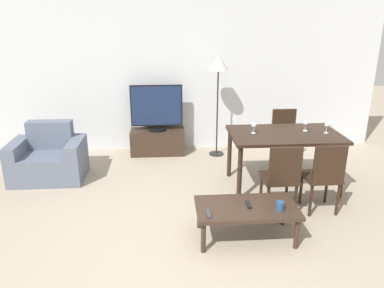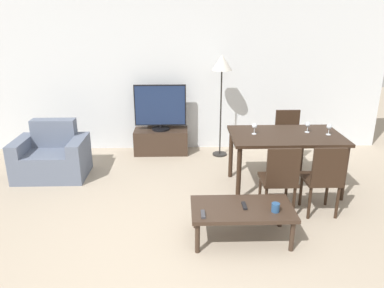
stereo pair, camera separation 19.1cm
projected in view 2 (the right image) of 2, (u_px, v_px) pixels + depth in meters
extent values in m
plane|color=tan|center=(175.00, 269.00, 3.49)|extent=(18.00, 18.00, 0.00)
cube|color=silver|center=(176.00, 71.00, 6.27)|extent=(7.07, 0.06, 2.70)
cube|color=slate|center=(52.00, 164.00, 5.44)|extent=(0.63, 0.70, 0.39)
cube|color=slate|center=(54.00, 133.00, 5.54)|extent=(0.63, 0.20, 0.40)
cube|color=slate|center=(23.00, 158.00, 5.40)|extent=(0.18, 0.70, 0.57)
cube|color=slate|center=(80.00, 158.00, 5.42)|extent=(0.18, 0.70, 0.57)
cube|color=#38281E|center=(161.00, 141.00, 6.38)|extent=(0.90, 0.42, 0.41)
cylinder|color=black|center=(161.00, 129.00, 6.30)|extent=(0.30, 0.30, 0.03)
cylinder|color=black|center=(161.00, 127.00, 6.29)|extent=(0.04, 0.04, 0.05)
cube|color=black|center=(160.00, 105.00, 6.17)|extent=(0.85, 0.04, 0.68)
cube|color=#19284C|center=(160.00, 106.00, 6.15)|extent=(0.82, 0.01, 0.65)
cube|color=#38281E|center=(242.00, 209.00, 3.86)|extent=(1.05, 0.57, 0.04)
cylinder|color=#38281E|center=(197.00, 238.00, 3.69)|extent=(0.05, 0.05, 0.33)
cylinder|color=#38281E|center=(292.00, 236.00, 3.72)|extent=(0.05, 0.05, 0.33)
cylinder|color=#38281E|center=(196.00, 214.00, 4.13)|extent=(0.05, 0.05, 0.33)
cylinder|color=#38281E|center=(281.00, 213.00, 4.15)|extent=(0.05, 0.05, 0.33)
cube|color=black|center=(286.00, 136.00, 4.90)|extent=(1.45, 0.88, 0.04)
cylinder|color=black|center=(239.00, 175.00, 4.65)|extent=(0.06, 0.06, 0.73)
cylinder|color=black|center=(344.00, 174.00, 4.69)|extent=(0.06, 0.06, 0.73)
cylinder|color=black|center=(231.00, 153.00, 5.37)|extent=(0.06, 0.06, 0.73)
cylinder|color=black|center=(322.00, 152.00, 5.41)|extent=(0.06, 0.06, 0.73)
cube|color=black|center=(278.00, 180.00, 4.37)|extent=(0.40, 0.40, 0.04)
cylinder|color=black|center=(260.00, 191.00, 4.59)|extent=(0.04, 0.04, 0.41)
cylinder|color=black|center=(286.00, 190.00, 4.60)|extent=(0.04, 0.04, 0.41)
cylinder|color=black|center=(266.00, 203.00, 4.28)|extent=(0.04, 0.04, 0.41)
cylinder|color=black|center=(294.00, 203.00, 4.29)|extent=(0.04, 0.04, 0.41)
cube|color=black|center=(283.00, 167.00, 4.12)|extent=(0.37, 0.04, 0.43)
cube|color=black|center=(289.00, 142.00, 5.65)|extent=(0.40, 0.40, 0.04)
cylinder|color=black|center=(280.00, 160.00, 5.57)|extent=(0.04, 0.04, 0.41)
cylinder|color=black|center=(302.00, 160.00, 5.57)|extent=(0.04, 0.04, 0.41)
cylinder|color=black|center=(275.00, 152.00, 5.87)|extent=(0.04, 0.04, 0.41)
cylinder|color=black|center=(295.00, 152.00, 5.88)|extent=(0.04, 0.04, 0.41)
cube|color=black|center=(287.00, 124.00, 5.74)|extent=(0.37, 0.04, 0.43)
cube|color=black|center=(321.00, 179.00, 4.38)|extent=(0.40, 0.40, 0.04)
cylinder|color=black|center=(301.00, 190.00, 4.60)|extent=(0.04, 0.04, 0.41)
cylinder|color=black|center=(327.00, 190.00, 4.61)|extent=(0.04, 0.04, 0.41)
cylinder|color=black|center=(309.00, 203.00, 4.30)|extent=(0.04, 0.04, 0.41)
cylinder|color=black|center=(337.00, 202.00, 4.31)|extent=(0.04, 0.04, 0.41)
cube|color=black|center=(329.00, 167.00, 4.13)|extent=(0.37, 0.04, 0.43)
cylinder|color=black|center=(220.00, 154.00, 6.33)|extent=(0.24, 0.24, 0.02)
cylinder|color=black|center=(221.00, 113.00, 6.10)|extent=(0.02, 0.02, 1.40)
cone|color=beige|center=(222.00, 62.00, 5.83)|extent=(0.33, 0.33, 0.24)
cube|color=black|center=(244.00, 206.00, 3.87)|extent=(0.04, 0.15, 0.02)
cube|color=#38383D|center=(203.00, 214.00, 3.70)|extent=(0.04, 0.15, 0.02)
cylinder|color=navy|center=(275.00, 207.00, 3.76)|extent=(0.08, 0.08, 0.09)
cylinder|color=silver|center=(328.00, 134.00, 4.88)|extent=(0.06, 0.06, 0.01)
cylinder|color=silver|center=(329.00, 132.00, 4.86)|extent=(0.01, 0.01, 0.07)
sphere|color=silver|center=(329.00, 127.00, 4.84)|extent=(0.07, 0.07, 0.07)
cylinder|color=silver|center=(307.00, 132.00, 4.97)|extent=(0.06, 0.06, 0.01)
cylinder|color=silver|center=(307.00, 129.00, 4.96)|extent=(0.01, 0.01, 0.07)
sphere|color=silver|center=(308.00, 124.00, 4.94)|extent=(0.07, 0.07, 0.07)
cylinder|color=silver|center=(254.00, 134.00, 4.90)|extent=(0.06, 0.06, 0.01)
cylinder|color=silver|center=(254.00, 131.00, 4.89)|extent=(0.01, 0.01, 0.07)
sphere|color=silver|center=(255.00, 126.00, 4.87)|extent=(0.07, 0.07, 0.07)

